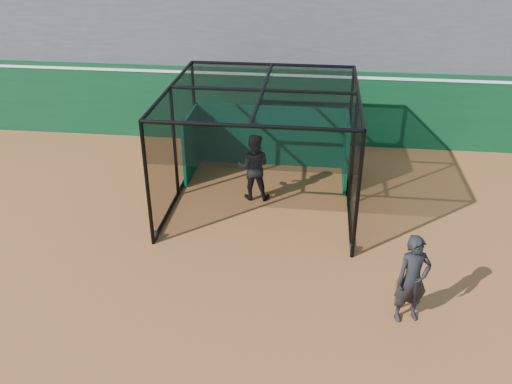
# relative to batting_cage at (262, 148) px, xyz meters

# --- Properties ---
(ground) EXTENTS (120.00, 120.00, 0.00)m
(ground) POSITION_rel_batting_cage_xyz_m (-0.90, -4.19, -1.55)
(ground) COLOR #98582C
(ground) RESTS_ON ground
(outfield_wall) EXTENTS (50.00, 0.50, 2.50)m
(outfield_wall) POSITION_rel_batting_cage_xyz_m (-0.90, 4.31, -0.26)
(outfield_wall) COLOR #0A3A1C
(outfield_wall) RESTS_ON ground
(batting_cage) EXTENTS (4.81, 5.02, 3.11)m
(batting_cage) POSITION_rel_batting_cage_xyz_m (0.00, 0.00, 0.00)
(batting_cage) COLOR black
(batting_cage) RESTS_ON ground
(batter) EXTENTS (0.92, 0.72, 1.86)m
(batter) POSITION_rel_batting_cage_xyz_m (-0.25, 0.11, -0.62)
(batter) COLOR black
(batter) RESTS_ON ground
(on_deck_player) EXTENTS (0.78, 0.63, 1.86)m
(on_deck_player) POSITION_rel_batting_cage_xyz_m (3.34, -4.46, -0.63)
(on_deck_player) COLOR black
(on_deck_player) RESTS_ON ground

